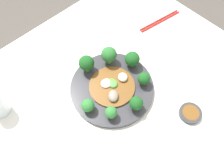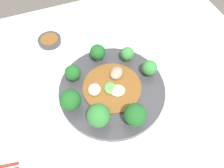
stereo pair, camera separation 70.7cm
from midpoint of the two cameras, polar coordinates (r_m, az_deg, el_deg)
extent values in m
plane|color=#4C4742|center=(1.35, 3.50, -26.70)|extent=(8.00, 8.00, 0.00)
cube|color=silver|center=(0.99, 4.73, -25.87)|extent=(1.05, 0.88, 0.72)
cylinder|color=#333338|center=(0.62, 6.50, -25.57)|extent=(0.30, 0.30, 0.02)
cylinder|color=#89B76B|center=(0.62, 15.86, -32.22)|extent=(0.02, 0.02, 0.01)
sphere|color=#19511E|center=(0.59, 16.57, -32.32)|extent=(0.05, 0.05, 0.05)
cylinder|color=#7AAD5B|center=(0.62, 5.04, -15.26)|extent=(0.02, 0.02, 0.02)
sphere|color=#286B2D|center=(0.58, 5.30, -14.46)|extent=(0.06, 0.06, 0.06)
cylinder|color=#89B76B|center=(0.63, 17.70, -23.14)|extent=(0.02, 0.02, 0.01)
sphere|color=#19511E|center=(0.61, 18.38, -22.86)|extent=(0.05, 0.05, 0.05)
cylinder|color=#70A356|center=(0.61, 7.02, -35.94)|extent=(0.01, 0.01, 0.01)
sphere|color=#2D7533|center=(0.59, 7.32, -36.21)|extent=(0.04, 0.04, 0.04)
cylinder|color=#7AAD5B|center=(0.61, -1.85, -33.80)|extent=(0.02, 0.02, 0.01)
sphere|color=#2D7533|center=(0.58, -1.93, -34.00)|extent=(0.04, 0.04, 0.04)
cylinder|color=#70A356|center=(0.63, 13.16, -16.26)|extent=(0.02, 0.02, 0.01)
sphere|color=#19511E|center=(0.60, 13.74, -15.63)|extent=(0.06, 0.06, 0.06)
cylinder|color=#7AAD5B|center=(0.61, -2.83, -18.66)|extent=(0.02, 0.02, 0.02)
sphere|color=#19511E|center=(0.58, -2.98, -18.08)|extent=(0.06, 0.06, 0.06)
cylinder|color=brown|center=(0.61, 6.63, -25.50)|extent=(0.17, 0.17, 0.01)
ellipsoid|color=gray|center=(0.60, 7.49, -29.60)|extent=(0.06, 0.06, 0.02)
ellipsoid|color=beige|center=(0.60, 4.52, -24.75)|extent=(0.05, 0.05, 0.01)
ellipsoid|color=beige|center=(0.61, 10.52, -22.23)|extent=(0.05, 0.05, 0.02)
ellipsoid|color=#4C933D|center=(0.60, 7.09, -24.83)|extent=(0.04, 0.05, 0.01)
cylinder|color=red|center=(0.78, 20.47, 2.17)|extent=(0.21, 0.04, 0.01)
cylinder|color=red|center=(0.78, 21.06, 1.53)|extent=(0.21, 0.04, 0.01)
cylinder|color=#333338|center=(0.71, 33.02, -30.20)|extent=(0.08, 0.08, 0.01)
cylinder|color=brown|center=(0.70, 33.29, -30.18)|extent=(0.06, 0.06, 0.00)
camera|label=1|loc=(0.35, 165.01, -46.02)|focal=35.00mm
camera|label=2|loc=(0.35, -14.99, 46.02)|focal=35.00mm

